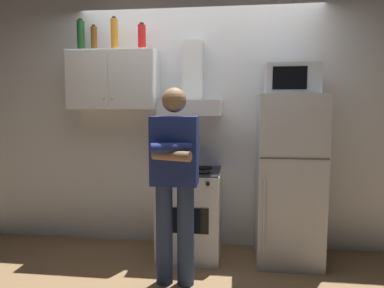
{
  "coord_description": "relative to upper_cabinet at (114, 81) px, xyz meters",
  "views": [
    {
      "loc": [
        0.4,
        -3.18,
        1.49
      ],
      "look_at": [
        0.0,
        0.0,
        1.15
      ],
      "focal_mm": 33.3,
      "sensor_mm": 36.0,
      "label": 1
    }
  ],
  "objects": [
    {
      "name": "person_standing",
      "position": [
        0.75,
        -0.73,
        -0.85
      ],
      "size": [
        0.38,
        0.33,
        1.64
      ],
      "color": "navy",
      "rests_on": "ground_plane"
    },
    {
      "name": "bottle_liquor_amber",
      "position": [
        0.02,
        -0.01,
        0.46
      ],
      "size": [
        0.07,
        0.07,
        0.33
      ],
      "color": "#B7721E",
      "rests_on": "upper_cabinet"
    },
    {
      "name": "microwave",
      "position": [
        1.75,
        -0.11,
        -0.01
      ],
      "size": [
        0.48,
        0.37,
        0.28
      ],
      "color": "#B7BABF",
      "rests_on": "refrigerator"
    },
    {
      "name": "stove_oven",
      "position": [
        0.8,
        -0.13,
        -1.32
      ],
      "size": [
        0.6,
        0.62,
        0.87
      ],
      "color": "white",
      "rests_on": "ground_plane"
    },
    {
      "name": "range_hood",
      "position": [
        0.8,
        0.0,
        -0.15
      ],
      "size": [
        0.6,
        0.44,
        0.75
      ],
      "color": "white"
    },
    {
      "name": "upper_cabinet",
      "position": [
        0.0,
        0.0,
        0.0
      ],
      "size": [
        0.9,
        0.37,
        0.6
      ],
      "color": "silver"
    },
    {
      "name": "back_wall_tiled",
      "position": [
        0.85,
        0.23,
        -0.4
      ],
      "size": [
        4.8,
        0.1,
        2.7
      ],
      "primitive_type": "cube",
      "color": "white",
      "rests_on": "ground_plane"
    },
    {
      "name": "bottle_beer_brown",
      "position": [
        -0.2,
        -0.01,
        0.42
      ],
      "size": [
        0.06,
        0.06,
        0.26
      ],
      "color": "brown",
      "rests_on": "upper_cabinet"
    },
    {
      "name": "bottle_wine_green",
      "position": [
        -0.34,
        -0.01,
        0.45
      ],
      "size": [
        0.08,
        0.08,
        0.32
      ],
      "color": "#19471E",
      "rests_on": "upper_cabinet"
    },
    {
      "name": "bottle_soda_red",
      "position": [
        0.3,
        0.0,
        0.43
      ],
      "size": [
        0.08,
        0.08,
        0.27
      ],
      "color": "red",
      "rests_on": "upper_cabinet"
    },
    {
      "name": "ground_plane",
      "position": [
        0.85,
        -0.37,
        -1.75
      ],
      "size": [
        7.0,
        7.0,
        0.0
      ],
      "primitive_type": "plane",
      "color": "olive"
    },
    {
      "name": "refrigerator",
      "position": [
        1.75,
        -0.12,
        -0.95
      ],
      "size": [
        0.6,
        0.62,
        1.6
      ],
      "color": "silver",
      "rests_on": "ground_plane"
    }
  ]
}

